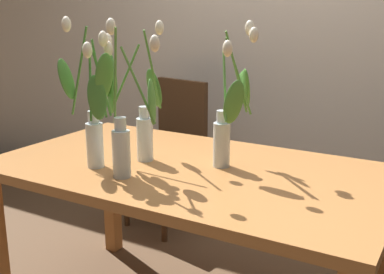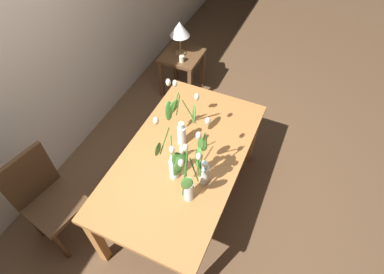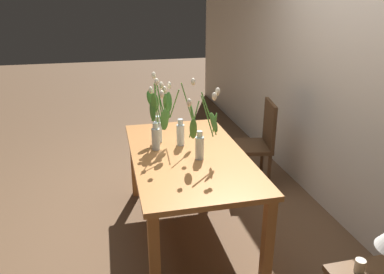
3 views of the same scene
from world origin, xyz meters
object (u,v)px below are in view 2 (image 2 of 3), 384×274
dining_chair (45,196)px  side_table (182,63)px  tulip_vase_3 (171,163)px  table_lamp (180,30)px  tulip_vase_2 (203,165)px  dining_table (183,162)px  pillar_candle (182,59)px  tulip_vase_0 (188,179)px  tulip_vase_1 (181,123)px

dining_chair → side_table: (2.11, -0.19, -0.09)m
tulip_vase_3 → table_lamp: tulip_vase_3 is taller
table_lamp → side_table: bearing=-109.4°
tulip_vase_2 → dining_chair: (-0.51, 1.12, -0.40)m
dining_table → tulip_vase_3: 0.35m
pillar_candle → tulip_vase_2: bearing=-149.3°
tulip_vase_0 → side_table: 2.05m
tulip_vase_0 → tulip_vase_1: tulip_vase_0 is taller
tulip_vase_1 → tulip_vase_2: size_ratio=0.98×
tulip_vase_1 → dining_chair: 1.21m
dining_table → pillar_candle: size_ratio=21.33×
dining_table → tulip_vase_3: bearing=-175.0°
table_lamp → pillar_candle: (-0.13, -0.08, -0.27)m
tulip_vase_0 → dining_chair: 1.22m
dining_table → tulip_vase_3: tulip_vase_3 is taller
dining_chair → table_lamp: 2.15m
tulip_vase_0 → tulip_vase_2: 0.18m
tulip_vase_2 → table_lamp: 1.86m
side_table → table_lamp: size_ratio=1.38×
tulip_vase_1 → side_table: tulip_vase_1 is taller
dining_chair → pillar_candle: bearing=-7.3°
tulip_vase_0 → pillar_candle: (1.64, 0.83, -0.38)m
tulip_vase_2 → tulip_vase_3: 0.22m
tulip_vase_1 → pillar_candle: size_ratio=7.65×
tulip_vase_2 → side_table: tulip_vase_2 is taller
pillar_candle → dining_chair: bearing=172.7°
dining_table → pillar_candle: (1.32, 0.64, -0.06)m
tulip_vase_0 → dining_chair: bearing=107.5°
tulip_vase_1 → pillar_candle: 1.36m
dining_table → tulip_vase_2: bearing=-122.2°
tulip_vase_1 → tulip_vase_2: (-0.28, -0.31, -0.02)m
side_table → pillar_candle: size_ratio=7.33×
dining_table → tulip_vase_3: size_ratio=2.79×
side_table → table_lamp: (0.01, 0.02, 0.42)m
table_lamp → tulip_vase_0: bearing=-152.8°
dining_table → tulip_vase_1: size_ratio=2.79×
dining_table → side_table: bearing=25.8°
side_table → pillar_candle: bearing=-154.7°
tulip_vase_1 → tulip_vase_0: bearing=-149.4°
dining_table → tulip_vase_1: tulip_vase_1 is taller
dining_table → tulip_vase_0: tulip_vase_0 is taller
tulip_vase_0 → pillar_candle: tulip_vase_0 is taller
tulip_vase_1 → dining_chair: tulip_vase_1 is taller
tulip_vase_2 → side_table: 1.91m
dining_table → tulip_vase_1: 0.34m
tulip_vase_1 → side_table: bearing=25.4°
tulip_vase_0 → tulip_vase_2: size_ratio=1.01×
tulip_vase_3 → table_lamp: (1.67, 0.74, -0.07)m
tulip_vase_0 → dining_table: bearing=31.0°
tulip_vase_2 → dining_chair: bearing=114.6°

